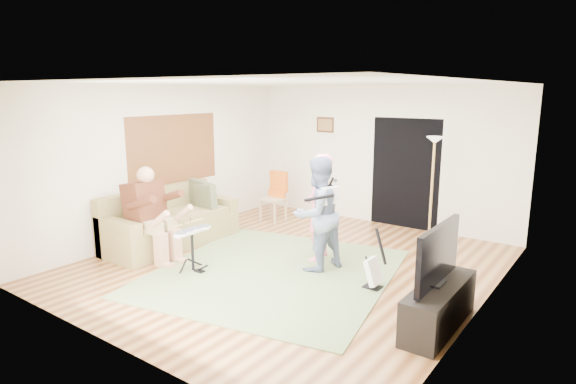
% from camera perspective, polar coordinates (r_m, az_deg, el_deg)
% --- Properties ---
extents(floor, '(6.00, 6.00, 0.00)m').
position_cam_1_polar(floor, '(7.40, 0.21, -8.60)').
color(floor, brown).
rests_on(floor, ground).
extents(walls, '(5.50, 6.00, 2.70)m').
position_cam_1_polar(walls, '(7.05, 0.22, 1.74)').
color(walls, '#EFE4CF').
rests_on(walls, floor).
extents(ceiling, '(6.00, 6.00, 0.00)m').
position_cam_1_polar(ceiling, '(6.94, 0.23, 12.78)').
color(ceiling, white).
rests_on(ceiling, walls).
extents(window_blinds, '(0.00, 2.05, 2.05)m').
position_cam_1_polar(window_blinds, '(9.02, -13.34, 4.93)').
color(window_blinds, brown).
rests_on(window_blinds, walls).
extents(doorway, '(2.10, 0.00, 2.10)m').
position_cam_1_polar(doorway, '(9.43, 13.70, 2.14)').
color(doorway, black).
rests_on(doorway, walls).
extents(picture_frame, '(0.42, 0.03, 0.32)m').
position_cam_1_polar(picture_frame, '(10.14, 4.43, 7.94)').
color(picture_frame, '#3F2314').
rests_on(picture_frame, walls).
extents(area_rug, '(3.86, 4.04, 0.02)m').
position_cam_1_polar(area_rug, '(7.10, -1.67, -9.46)').
color(area_rug, '#64794A').
rests_on(area_rug, floor).
extents(sofa, '(0.96, 2.34, 0.95)m').
position_cam_1_polar(sofa, '(8.55, -14.03, -3.93)').
color(sofa, olive).
rests_on(sofa, floor).
extents(drummer, '(0.95, 0.53, 1.46)m').
position_cam_1_polar(drummer, '(7.75, -15.66, -3.69)').
color(drummer, '#572A18').
rests_on(drummer, sofa).
extents(drum_kit, '(0.36, 0.64, 0.65)m').
position_cam_1_polar(drum_kit, '(7.20, -11.25, -7.02)').
color(drum_kit, black).
rests_on(drum_kit, floor).
extents(singer, '(0.52, 0.68, 1.67)m').
position_cam_1_polar(singer, '(7.41, 3.71, -1.86)').
color(singer, pink).
rests_on(singer, floor).
extents(microphone, '(0.06, 0.06, 0.24)m').
position_cam_1_polar(microphone, '(7.22, 5.09, 1.08)').
color(microphone, black).
rests_on(microphone, singer).
extents(guitarist, '(0.85, 0.97, 1.68)m').
position_cam_1_polar(guitarist, '(6.99, 3.53, -2.63)').
color(guitarist, slate).
rests_on(guitarist, floor).
extents(guitar_held, '(0.28, 0.61, 0.26)m').
position_cam_1_polar(guitar_held, '(6.82, 4.98, -0.42)').
color(guitar_held, white).
rests_on(guitar_held, guitarist).
extents(guitar_spare, '(0.30, 0.27, 0.85)m').
position_cam_1_polar(guitar_spare, '(6.57, 10.14, -9.27)').
color(guitar_spare, black).
rests_on(guitar_spare, floor).
extents(torchiere_lamp, '(0.33, 0.33, 1.84)m').
position_cam_1_polar(torchiere_lamp, '(8.54, 16.80, 2.43)').
color(torchiere_lamp, black).
rests_on(torchiere_lamp, floor).
extents(dining_chair, '(0.43, 0.45, 1.00)m').
position_cam_1_polar(dining_chair, '(9.75, -1.63, -1.36)').
color(dining_chair, tan).
rests_on(dining_chair, floor).
extents(tv_cabinet, '(0.40, 1.40, 0.50)m').
position_cam_1_polar(tv_cabinet, '(5.73, 17.48, -12.79)').
color(tv_cabinet, black).
rests_on(tv_cabinet, floor).
extents(television, '(0.06, 1.18, 0.66)m').
position_cam_1_polar(television, '(5.53, 17.37, -7.03)').
color(television, black).
rests_on(television, tv_cabinet).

